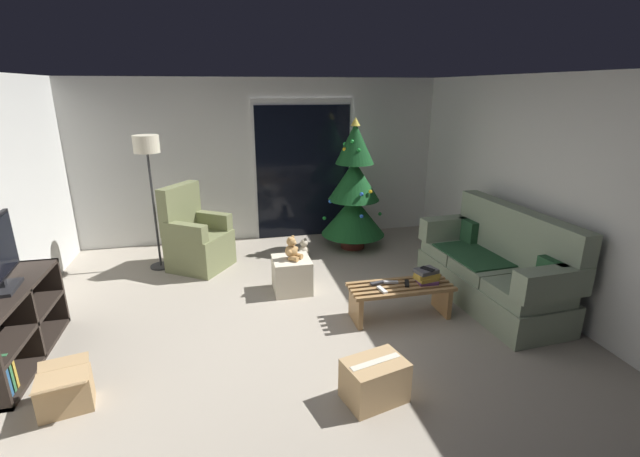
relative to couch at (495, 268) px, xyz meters
The scene contains 22 objects.
ground_plane 2.36m from the couch, behind, with size 7.00×7.00×0.00m, color #9E9384.
wall_back 3.79m from the couch, 128.89° to the left, with size 5.72×0.12×2.50m, color silver.
wall_right 1.03m from the couch, 19.00° to the right, with size 0.12×6.00×2.50m, color silver.
patio_door_frame 3.34m from the couch, 120.87° to the left, with size 1.60×0.02×2.20m, color silver.
patio_door_glass 3.31m from the couch, 121.03° to the left, with size 1.50×0.02×2.10m, color black.
couch is the anchor object (origin of this frame).
coffee_table 1.20m from the couch, behind, with size 1.10×0.40×0.37m.
remote_black 1.12m from the couch, behind, with size 0.04×0.16×0.02m, color black.
remote_silver 1.27m from the couch, behind, with size 0.04×0.16×0.02m, color #ADADB2.
remote_white 1.44m from the couch, behind, with size 0.04×0.16×0.02m, color silver.
remote_graphite 1.42m from the couch, behind, with size 0.04×0.16×0.02m, color #333338.
book_stack 0.91m from the couch, behind, with size 0.26×0.21×0.16m.
cell_phone 0.92m from the couch, behind, with size 0.07×0.14×0.01m, color black.
christmas_tree 2.35m from the couch, 117.34° to the left, with size 0.96×0.96×1.95m.
armchair 3.79m from the couch, 152.12° to the left, with size 0.95×0.95×1.13m.
floor_lamp 4.43m from the couch, 153.96° to the left, with size 0.32×0.32×1.78m.
media_shelf 4.85m from the couch, behind, with size 0.40×1.40×0.71m.
ottoman 2.34m from the couch, 161.02° to the left, with size 0.44×0.44×0.41m, color beige.
teddy_bear_honey 2.33m from the couch, 161.11° to the left, with size 0.22×0.21×0.29m.
teddy_bear_cream_by_tree 2.61m from the couch, 136.09° to the left, with size 0.22×0.21×0.29m.
cardboard_box_taped_mid_floor 2.30m from the couch, 145.56° to the right, with size 0.54×0.43×0.35m.
cardboard_box_open_near_shelf 4.31m from the couch, 168.23° to the right, with size 0.43×0.49×0.33m.
Camera 1 is at (-0.62, -3.80, 2.35)m, focal length 24.39 mm.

